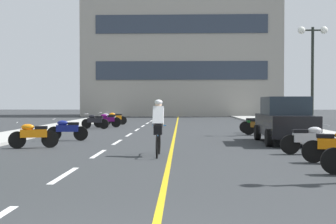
{
  "coord_description": "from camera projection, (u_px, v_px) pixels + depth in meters",
  "views": [
    {
      "loc": [
        0.58,
        -3.58,
        1.61
      ],
      "look_at": [
        -0.17,
        21.22,
        1.05
      ],
      "focal_mm": 47.08,
      "sensor_mm": 36.0,
      "label": 1
    }
  ],
  "objects": [
    {
      "name": "lane_dash_9",
      "position": [
        154.0,
        119.0,
        41.67
      ],
      "size": [
        0.14,
        2.2,
        0.01
      ],
      "primitive_type": "cube",
      "color": "silver",
      "rests_on": "ground"
    },
    {
      "name": "parked_car_near",
      "position": [
        285.0,
        120.0,
        17.27
      ],
      "size": [
        2.0,
        4.24,
        1.82
      ],
      "color": "black",
      "rests_on": "ground"
    },
    {
      "name": "lane_dash_8",
      "position": [
        151.0,
        121.0,
        37.67
      ],
      "size": [
        0.14,
        2.2,
        0.01
      ],
      "primitive_type": "cube",
      "color": "silver",
      "rests_on": "ground"
    },
    {
      "name": "motorcycle_5",
      "position": [
        33.0,
        135.0,
        15.37
      ],
      "size": [
        1.65,
        0.76,
        0.92
      ],
      "color": "black",
      "rests_on": "ground"
    },
    {
      "name": "lane_dash_7",
      "position": [
        148.0,
        123.0,
        33.67
      ],
      "size": [
        0.14,
        2.2,
        0.01
      ],
      "primitive_type": "cube",
      "color": "silver",
      "rests_on": "ground"
    },
    {
      "name": "motorcycle_6",
      "position": [
        67.0,
        129.0,
        18.35
      ],
      "size": [
        1.7,
        0.6,
        0.92
      ],
      "color": "black",
      "rests_on": "ground"
    },
    {
      "name": "lane_dash_6",
      "position": [
        143.0,
        126.0,
        29.67
      ],
      "size": [
        0.14,
        2.2,
        0.01
      ],
      "primitive_type": "cube",
      "color": "silver",
      "rests_on": "ground"
    },
    {
      "name": "curb_right",
      "position": [
        288.0,
        127.0,
        27.4
      ],
      "size": [
        2.4,
        72.0,
        0.12
      ],
      "primitive_type": "cube",
      "color": "#A8A8A3",
      "rests_on": "ground"
    },
    {
      "name": "cyclist_rider",
      "position": [
        158.0,
        126.0,
        13.16
      ],
      "size": [
        0.42,
        1.77,
        1.71
      ],
      "color": "black",
      "rests_on": "ground"
    },
    {
      "name": "street_lamp_mid",
      "position": [
        313.0,
        55.0,
        21.68
      ],
      "size": [
        1.46,
        0.36,
        5.22
      ],
      "color": "black",
      "rests_on": "curb_right"
    },
    {
      "name": "lane_dash_11",
      "position": [
        158.0,
        116.0,
        49.66
      ],
      "size": [
        0.14,
        2.2,
        0.01
      ],
      "primitive_type": "cube",
      "color": "silver",
      "rests_on": "ground"
    },
    {
      "name": "motorcycle_8",
      "position": [
        255.0,
        124.0,
        23.12
      ],
      "size": [
        1.69,
        0.62,
        0.92
      ],
      "color": "black",
      "rests_on": "ground"
    },
    {
      "name": "motorcycle_7",
      "position": [
        260.0,
        125.0,
        21.45
      ],
      "size": [
        1.64,
        0.79,
        0.92
      ],
      "color": "black",
      "rests_on": "ground"
    },
    {
      "name": "motorcycle_10",
      "position": [
        107.0,
        120.0,
        27.93
      ],
      "size": [
        1.68,
        0.65,
        0.92
      ],
      "color": "black",
      "rests_on": "ground"
    },
    {
      "name": "lane_dash_2",
      "position": [
        98.0,
        154.0,
        13.69
      ],
      "size": [
        0.14,
        2.2,
        0.01
      ],
      "primitive_type": "cube",
      "color": "silver",
      "rests_on": "ground"
    },
    {
      "name": "lane_dash_4",
      "position": [
        129.0,
        135.0,
        21.68
      ],
      "size": [
        0.14,
        2.2,
        0.01
      ],
      "primitive_type": "cube",
      "color": "silver",
      "rests_on": "ground"
    },
    {
      "name": "centre_line_yellow",
      "position": [
        176.0,
        128.0,
        27.61
      ],
      "size": [
        0.12,
        66.0,
        0.01
      ],
      "primitive_type": "cube",
      "color": "gold",
      "rests_on": "ground"
    },
    {
      "name": "motorcycle_9",
      "position": [
        95.0,
        121.0,
        26.53
      ],
      "size": [
        1.7,
        0.6,
        0.92
      ],
      "color": "black",
      "rests_on": "ground"
    },
    {
      "name": "lane_dash_1",
      "position": [
        64.0,
        175.0,
        9.69
      ],
      "size": [
        0.14,
        2.2,
        0.01
      ],
      "primitive_type": "cube",
      "color": "silver",
      "rests_on": "ground"
    },
    {
      "name": "lane_dash_10",
      "position": [
        156.0,
        118.0,
        45.66
      ],
      "size": [
        0.14,
        2.2,
        0.01
      ],
      "primitive_type": "cube",
      "color": "silver",
      "rests_on": "ground"
    },
    {
      "name": "curb_left",
      "position": [
        58.0,
        127.0,
        27.83
      ],
      "size": [
        2.4,
        72.0,
        0.12
      ],
      "primitive_type": "cube",
      "color": "#A8A8A3",
      "rests_on": "ground"
    },
    {
      "name": "motorcycle_12",
      "position": [
        115.0,
        118.0,
        31.32
      ],
      "size": [
        1.64,
        0.8,
        0.92
      ],
      "color": "black",
      "rests_on": "ground"
    },
    {
      "name": "motorcycle_4",
      "position": [
        308.0,
        139.0,
        13.55
      ],
      "size": [
        1.7,
        0.6,
        0.92
      ],
      "color": "black",
      "rests_on": "ground"
    },
    {
      "name": "motorcycle_11",
      "position": [
        108.0,
        119.0,
        29.58
      ],
      "size": [
        1.7,
        0.6,
        0.92
      ],
      "color": "black",
      "rests_on": "ground"
    },
    {
      "name": "lane_dash_5",
      "position": [
        137.0,
        130.0,
        25.68
      ],
      "size": [
        0.14,
        2.2,
        0.01
      ],
      "primitive_type": "cube",
      "color": "silver",
      "rests_on": "ground"
    },
    {
      "name": "motorcycle_3",
      "position": [
        336.0,
        145.0,
        11.55
      ],
      "size": [
        1.69,
        0.63,
        0.92
      ],
      "color": "black",
      "rests_on": "ground"
    },
    {
      "name": "office_building",
      "position": [
        181.0,
        45.0,
        52.91
      ],
      "size": [
        22.53,
        9.15,
        17.01
      ],
      "color": "#9E998E",
      "rests_on": "ground"
    },
    {
      "name": "lane_dash_3",
      "position": [
        117.0,
        142.0,
        17.68
      ],
      "size": [
        0.14,
        2.2,
        0.01
      ],
      "primitive_type": "cube",
      "color": "silver",
      "rests_on": "ground"
    },
    {
      "name": "ground_plane",
      "position": [
        171.0,
        131.0,
        24.62
      ],
      "size": [
        140.0,
        140.0,
        0.0
      ],
      "primitive_type": "plane",
      "color": "#2D3033"
    }
  ]
}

